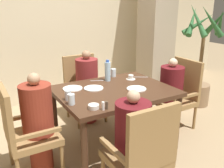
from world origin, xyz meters
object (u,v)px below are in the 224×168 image
Objects in this scene: diner_in_right_chair at (171,93)px; glass_tall_near at (113,73)px; chair_right_side at (179,93)px; teacup_with_saucer at (131,78)px; diner_in_left_chair at (38,122)px; bowl_small at (94,107)px; chair_left_side at (24,130)px; potted_palm at (200,68)px; chair_near_corner at (142,152)px; plate_main_right at (94,88)px; plate_main_left at (136,89)px; diner_in_near_chair at (132,142)px; glass_tall_far at (68,95)px; chair_far_side at (83,87)px; diner_in_far_chair at (87,86)px; water_bottle at (108,71)px; glass_tall_mid at (71,99)px; plate_dessert_center at (73,88)px.

diner_in_right_chair is 9.31× the size of glass_tall_near.
chair_right_side reaches higher than teacup_with_saucer.
diner_in_left_chair is 1.06× the size of diner_in_right_chair.
teacup_with_saucer reaches higher than bowl_small.
diner_in_left_chair reaches higher than glass_tall_near.
chair_left_side is 0.56× the size of potted_palm.
chair_near_corner is (0.80, -0.92, 0.00)m from chair_left_side.
plate_main_right is at bearing 63.72° from bowl_small.
diner_in_right_chair is at bearing 15.49° from bowl_small.
chair_left_side is 0.91m from plate_main_right.
plate_main_right is at bearing 147.58° from plate_main_left.
chair_near_corner is 0.15m from diner_in_near_chair.
chair_right_side is 0.15m from diner_in_right_chair.
glass_tall_far is (-0.33, 0.72, 0.28)m from diner_in_near_chair.
plate_main_left is at bearing -170.95° from chair_right_side.
bowl_small is at bearing -116.28° from plate_main_right.
chair_far_side is 1.41m from bowl_small.
glass_tall_far is (0.32, -0.05, 0.25)m from diner_in_left_chair.
potted_palm reaches higher than chair_far_side.
diner_in_right_chair is at bearing -40.02° from diner_in_far_chair.
water_bottle is (-0.13, 0.46, 0.12)m from plate_main_left.
diner_in_near_chair reaches higher than chair_far_side.
glass_tall_mid is (-0.61, -0.94, 0.25)m from diner_in_far_chair.
diner_in_far_chair reaches higher than chair_near_corner.
chair_right_side is 1.62m from chair_near_corner.
plate_main_left is at bearing -75.85° from diner_in_far_chair.
potted_palm is (1.94, -0.37, 0.10)m from diner_in_far_chair.
chair_far_side is 0.61m from glass_tall_near.
plate_main_right and plate_dessert_center have the same top height.
diner_in_right_chair is 9.31× the size of glass_tall_mid.
teacup_with_saucer is at bearing -2.62° from plate_dessert_center.
diner_in_left_chair is at bearing 171.20° from glass_tall_far.
chair_far_side is 8.85× the size of glass_tall_mid.
plate_main_left is at bearing -77.80° from chair_far_side.
chair_left_side is at bearing 180.00° from chair_right_side.
bowl_small is 1.10m from glass_tall_near.
chair_near_corner is at bearing -149.16° from potted_palm.
diner_in_right_chair reaches higher than glass_tall_mid.
diner_in_near_chair is at bearing -94.06° from plate_main_right.
chair_right_side is 1.30m from plate_main_right.
diner_in_far_chair is 4.69× the size of plate_dessert_center.
water_bottle reaches higher than glass_tall_far.
chair_near_corner is at bearing -122.17° from plate_main_left.
teacup_with_saucer is at bearing 9.65° from diner_in_left_chair.
diner_in_left_chair reaches higher than diner_in_right_chair.
chair_far_side is 1.41m from chair_right_side.
diner_in_left_chair is 3.89× the size of water_bottle.
chair_near_corner is (0.65, -0.92, -0.05)m from diner_in_left_chair.
diner_in_near_chair reaches higher than plate_dessert_center.
chair_near_corner is at bearing -48.99° from chair_left_side.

